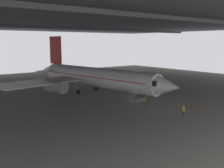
{
  "coord_description": "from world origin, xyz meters",
  "views": [
    {
      "loc": [
        -33.11,
        -40.52,
        11.01
      ],
      "look_at": [
        -0.93,
        1.04,
        2.71
      ],
      "focal_mm": 42.33,
      "sensor_mm": 36.0,
      "label": 1
    }
  ],
  "objects": [
    {
      "name": "crew_worker_near_nose",
      "position": [
        -1.27,
        -16.87,
        1.0
      ],
      "size": [
        0.52,
        0.33,
        1.74
      ],
      "color": "#232838",
      "rests_on": "ground_plane"
    },
    {
      "name": "boarding_stairs",
      "position": [
        0.7,
        -4.79,
        0.75
      ],
      "size": [
        4.58,
        2.12,
        4.87
      ],
      "color": "slate",
      "rests_on": "ground_plane"
    },
    {
      "name": "airplane_main",
      "position": [
        -1.74,
        6.13,
        3.64
      ],
      "size": [
        39.39,
        40.39,
        12.49
      ],
      "color": "white",
      "rests_on": "ground_plane"
    },
    {
      "name": "crew_worker_by_stairs",
      "position": [
        -1.3,
        -8.57,
        0.89
      ],
      "size": [
        0.41,
        0.42,
        1.57
      ],
      "color": "#232838",
      "rests_on": "ground_plane"
    },
    {
      "name": "ground_plane",
      "position": [
        0.0,
        0.0,
        0.0
      ],
      "size": [
        110.0,
        110.0,
        0.0
      ],
      "primitive_type": "plane",
      "color": "gray"
    },
    {
      "name": "traffic_cone_orange",
      "position": [
        4.97,
        -13.72,
        0.29
      ],
      "size": [
        0.36,
        0.36,
        0.6
      ],
      "color": "black",
      "rests_on": "ground_plane"
    },
    {
      "name": "baggage_tug",
      "position": [
        3.23,
        13.46,
        0.53
      ],
      "size": [
        1.51,
        2.32,
        0.9
      ],
      "color": "yellow",
      "rests_on": "ground_plane"
    },
    {
      "name": "hangar_structure",
      "position": [
        -0.08,
        13.76,
        16.05
      ],
      "size": [
        121.0,
        99.0,
        16.68
      ],
      "color": "#4C4F54",
      "rests_on": "ground_plane"
    }
  ]
}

